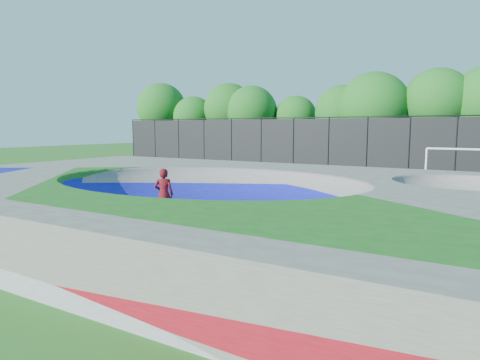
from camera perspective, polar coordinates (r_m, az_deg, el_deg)
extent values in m
plane|color=#1E5718|center=(14.51, -4.61, -5.66)|extent=(120.00, 120.00, 0.00)
cube|color=gray|center=(14.36, -4.64, -2.73)|extent=(22.00, 14.00, 1.50)
imported|color=red|center=(14.89, -10.12, -1.89)|extent=(0.78, 0.70, 1.80)
cube|color=black|center=(15.05, -10.05, -5.19)|extent=(0.79, 0.56, 0.05)
cylinder|color=white|center=(27.87, 23.55, 1.87)|extent=(0.12, 0.12, 1.96)
cylinder|color=white|center=(27.67, 26.67, 3.71)|extent=(2.94, 0.12, 0.12)
cylinder|color=black|center=(45.80, -14.06, 5.28)|extent=(0.09, 0.09, 4.00)
cylinder|color=black|center=(43.74, -11.25, 5.28)|extent=(0.09, 0.09, 4.00)
cylinder|color=black|center=(41.80, -8.18, 5.28)|extent=(0.09, 0.09, 4.00)
cylinder|color=black|center=(39.99, -4.81, 5.25)|extent=(0.09, 0.09, 4.00)
cylinder|color=black|center=(38.32, -1.14, 5.20)|extent=(0.09, 0.09, 4.00)
cylinder|color=black|center=(36.83, 2.84, 5.12)|extent=(0.09, 0.09, 4.00)
cylinder|color=black|center=(35.53, 7.14, 5.01)|extent=(0.09, 0.09, 4.00)
cylinder|color=black|center=(34.44, 11.74, 4.86)|extent=(0.09, 0.09, 4.00)
cylinder|color=black|center=(33.58, 16.60, 4.67)|extent=(0.09, 0.09, 4.00)
cylinder|color=black|center=(32.98, 21.67, 4.43)|extent=(0.09, 0.09, 4.00)
cylinder|color=black|center=(32.64, 26.88, 4.16)|extent=(0.09, 0.09, 4.00)
cube|color=black|center=(33.58, 16.60, 4.67)|extent=(48.00, 0.03, 3.80)
cylinder|color=black|center=(33.57, 16.71, 8.08)|extent=(48.00, 0.08, 0.08)
cylinder|color=#4E3527|center=(49.24, -10.32, 5.11)|extent=(0.44, 0.44, 3.37)
sphere|color=#185C19|center=(49.27, -10.42, 9.44)|extent=(5.45, 5.45, 5.45)
cylinder|color=#4E3527|center=(45.89, -6.18, 4.67)|extent=(0.44, 0.44, 2.76)
sphere|color=#185C19|center=(45.87, -6.23, 8.39)|extent=(4.25, 4.25, 4.25)
cylinder|color=#4E3527|center=(44.30, -1.45, 4.91)|extent=(0.44, 0.44, 3.19)
sphere|color=#185C19|center=(44.32, -1.46, 9.48)|extent=(5.17, 5.17, 5.17)
cylinder|color=#4E3527|center=(42.64, 1.53, 4.63)|extent=(0.44, 0.44, 2.89)
sphere|color=#185C19|center=(42.64, 1.55, 9.11)|extent=(5.04, 5.04, 5.04)
cylinder|color=#4E3527|center=(42.22, 7.38, 4.42)|extent=(0.44, 0.44, 2.70)
sphere|color=#185C19|center=(42.20, 7.45, 8.33)|extent=(4.08, 4.08, 4.08)
cylinder|color=#4E3527|center=(38.94, 13.40, 4.07)|extent=(0.44, 0.44, 2.68)
sphere|color=#185C19|center=(38.92, 13.53, 8.71)|extent=(4.83, 4.83, 4.83)
cylinder|color=#4E3527|center=(37.67, 17.23, 3.81)|extent=(0.44, 0.44, 2.61)
sphere|color=#185C19|center=(37.66, 17.43, 9.16)|extent=(5.91, 5.91, 5.91)
cylinder|color=#4E3527|center=(37.53, 24.53, 4.00)|extent=(0.44, 0.44, 3.29)
sphere|color=#185C19|center=(37.56, 24.81, 9.49)|extent=(5.21, 5.21, 5.21)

